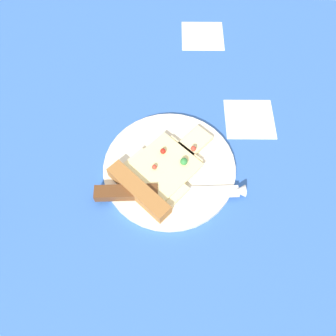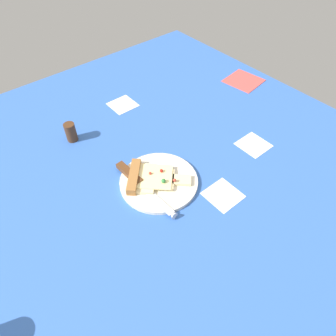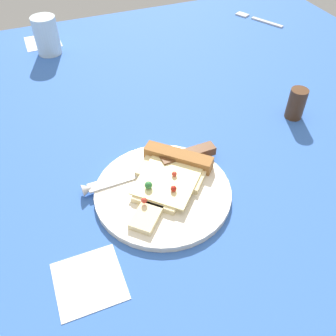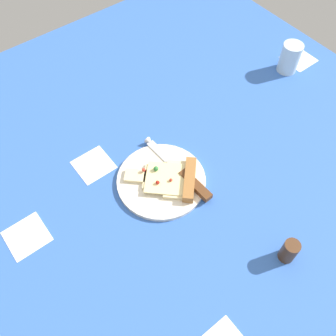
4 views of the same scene
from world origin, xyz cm
name	(u,v)px [view 4 (image 4 of 4)]	position (x,y,z in cm)	size (l,w,h in cm)	color
ground_plane	(169,184)	(-0.01, -0.01, -1.50)	(145.86, 145.86, 3.00)	#3360B7
plate	(161,181)	(-1.09, -1.68, 0.55)	(22.22, 22.22, 1.11)	silver
pizza_slice	(172,179)	(0.70, 0.21, 1.89)	(17.65, 17.98, 2.53)	beige
knife	(183,174)	(1.14, 3.42, 1.71)	(24.06, 3.03, 2.45)	silver
drinking_glass	(290,58)	(-10.34, 54.38, 4.63)	(6.04, 6.04, 9.26)	silver
pepper_shaker	(289,251)	(31.33, 8.28, 3.16)	(3.47, 3.47, 6.33)	#4C2D19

